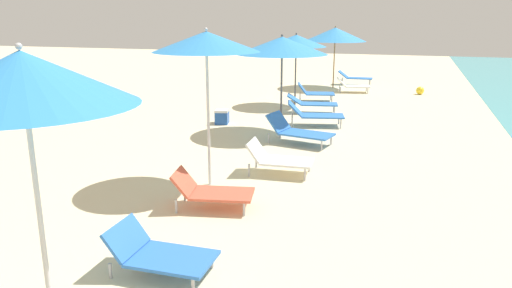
{
  "coord_description": "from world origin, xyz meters",
  "views": [
    {
      "loc": [
        3.82,
        0.95,
        2.91
      ],
      "look_at": [
        1.55,
        7.88,
        0.97
      ],
      "focal_mm": 33.8,
      "sensor_mm": 36.0,
      "label": 1
    }
  ],
  "objects_px": {
    "lounger_fourth_shoreside": "(314,114)",
    "lounger_farthest_shoreside": "(355,77)",
    "lounger_third_shoreside": "(278,158)",
    "cooler_box": "(222,116)",
    "lounger_farthest_inland": "(353,85)",
    "umbrella_fourth": "(282,46)",
    "lounger_third_inland": "(211,191)",
    "umbrella_farthest": "(335,34)",
    "umbrella_third": "(206,42)",
    "lounger_fifth_shoreside": "(315,92)",
    "umbrella_fifth": "(296,41)",
    "lounger_fifth_inland": "(312,103)",
    "umbrella_second": "(23,79)",
    "beach_ball": "(420,91)",
    "lounger_fourth_inland": "(298,131)",
    "lounger_second_shoreside": "(159,253)"
  },
  "relations": [
    {
      "from": "lounger_fifth_inland",
      "to": "umbrella_second",
      "type": "bearing_deg",
      "value": -102.69
    },
    {
      "from": "umbrella_third",
      "to": "cooler_box",
      "type": "bearing_deg",
      "value": 109.52
    },
    {
      "from": "umbrella_third",
      "to": "umbrella_fourth",
      "type": "height_order",
      "value": "umbrella_third"
    },
    {
      "from": "lounger_fourth_inland",
      "to": "cooler_box",
      "type": "distance_m",
      "value": 2.94
    },
    {
      "from": "lounger_fourth_shoreside",
      "to": "lounger_farthest_inland",
      "type": "bearing_deg",
      "value": 74.01
    },
    {
      "from": "lounger_farthest_shoreside",
      "to": "lounger_third_shoreside",
      "type": "bearing_deg",
      "value": -90.93
    },
    {
      "from": "lounger_fourth_inland",
      "to": "lounger_fourth_shoreside",
      "type": "bearing_deg",
      "value": 102.35
    },
    {
      "from": "lounger_third_shoreside",
      "to": "cooler_box",
      "type": "height_order",
      "value": "lounger_third_shoreside"
    },
    {
      "from": "cooler_box",
      "to": "umbrella_fourth",
      "type": "bearing_deg",
      "value": -17.5
    },
    {
      "from": "cooler_box",
      "to": "lounger_fourth_inland",
      "type": "bearing_deg",
      "value": -30.74
    },
    {
      "from": "lounger_third_inland",
      "to": "lounger_farthest_shoreside",
      "type": "bearing_deg",
      "value": 76.45
    },
    {
      "from": "umbrella_second",
      "to": "cooler_box",
      "type": "height_order",
      "value": "umbrella_second"
    },
    {
      "from": "lounger_second_shoreside",
      "to": "umbrella_third",
      "type": "xyz_separation_m",
      "value": [
        -0.65,
        3.0,
        2.25
      ]
    },
    {
      "from": "lounger_third_shoreside",
      "to": "beach_ball",
      "type": "relative_size",
      "value": 4.2
    },
    {
      "from": "umbrella_fifth",
      "to": "umbrella_second",
      "type": "bearing_deg",
      "value": -87.47
    },
    {
      "from": "lounger_fifth_shoreside",
      "to": "umbrella_farthest",
      "type": "height_order",
      "value": "umbrella_farthest"
    },
    {
      "from": "lounger_farthest_shoreside",
      "to": "umbrella_third",
      "type": "bearing_deg",
      "value": -95.07
    },
    {
      "from": "lounger_fourth_shoreside",
      "to": "umbrella_farthest",
      "type": "relative_size",
      "value": 0.64
    },
    {
      "from": "umbrella_fifth",
      "to": "lounger_fourth_inland",
      "type": "bearing_deg",
      "value": -75.55
    },
    {
      "from": "umbrella_fifth",
      "to": "umbrella_farthest",
      "type": "bearing_deg",
      "value": 83.1
    },
    {
      "from": "lounger_third_inland",
      "to": "lounger_farthest_inland",
      "type": "relative_size",
      "value": 0.96
    },
    {
      "from": "lounger_fifth_inland",
      "to": "umbrella_fifth",
      "type": "bearing_deg",
      "value": 114.52
    },
    {
      "from": "lounger_third_inland",
      "to": "lounger_fourth_inland",
      "type": "height_order",
      "value": "lounger_fourth_inland"
    },
    {
      "from": "lounger_third_inland",
      "to": "lounger_farthest_inland",
      "type": "bearing_deg",
      "value": 75.31
    },
    {
      "from": "umbrella_fourth",
      "to": "beach_ball",
      "type": "xyz_separation_m",
      "value": [
        3.42,
        7.75,
        -2.06
      ]
    },
    {
      "from": "lounger_third_shoreside",
      "to": "lounger_fourth_shoreside",
      "type": "height_order",
      "value": "lounger_fourth_shoreside"
    },
    {
      "from": "lounger_third_inland",
      "to": "lounger_farthest_inland",
      "type": "height_order",
      "value": "lounger_third_inland"
    },
    {
      "from": "umbrella_farthest",
      "to": "lounger_fifth_shoreside",
      "type": "bearing_deg",
      "value": -91.37
    },
    {
      "from": "lounger_fourth_shoreside",
      "to": "lounger_fourth_inland",
      "type": "height_order",
      "value": "lounger_fourth_inland"
    },
    {
      "from": "umbrella_fourth",
      "to": "lounger_fourth_shoreside",
      "type": "height_order",
      "value": "umbrella_fourth"
    },
    {
      "from": "beach_ball",
      "to": "umbrella_second",
      "type": "bearing_deg",
      "value": -102.12
    },
    {
      "from": "lounger_third_inland",
      "to": "lounger_fourth_inland",
      "type": "xyz_separation_m",
      "value": [
        0.39,
        4.26,
        0.03
      ]
    },
    {
      "from": "umbrella_fifth",
      "to": "cooler_box",
      "type": "distance_m",
      "value": 4.07
    },
    {
      "from": "umbrella_third",
      "to": "lounger_fifth_shoreside",
      "type": "relative_size",
      "value": 1.95
    },
    {
      "from": "umbrella_farthest",
      "to": "cooler_box",
      "type": "bearing_deg",
      "value": -103.06
    },
    {
      "from": "umbrella_fourth",
      "to": "umbrella_farthest",
      "type": "distance_m",
      "value": 8.45
    },
    {
      "from": "umbrella_third",
      "to": "lounger_fifth_shoreside",
      "type": "bearing_deg",
      "value": 89.69
    },
    {
      "from": "umbrella_fifth",
      "to": "lounger_fifth_shoreside",
      "type": "xyz_separation_m",
      "value": [
        0.46,
        1.02,
        -1.81
      ]
    },
    {
      "from": "umbrella_second",
      "to": "lounger_fourth_inland",
      "type": "xyz_separation_m",
      "value": [
        0.71,
        7.45,
        -2.08
      ]
    },
    {
      "from": "umbrella_fifth",
      "to": "lounger_farthest_shoreside",
      "type": "xyz_separation_m",
      "value": [
        1.28,
        5.72,
        -1.8
      ]
    },
    {
      "from": "lounger_fifth_shoreside",
      "to": "beach_ball",
      "type": "bearing_deg",
      "value": 24.87
    },
    {
      "from": "lounger_second_shoreside",
      "to": "lounger_farthest_inland",
      "type": "height_order",
      "value": "lounger_farthest_inland"
    },
    {
      "from": "lounger_third_inland",
      "to": "cooler_box",
      "type": "xyz_separation_m",
      "value": [
        -2.14,
        5.77,
        -0.09
      ]
    },
    {
      "from": "umbrella_farthest",
      "to": "cooler_box",
      "type": "xyz_separation_m",
      "value": [
        -1.83,
        -7.87,
        -1.99
      ]
    },
    {
      "from": "lounger_third_inland",
      "to": "cooler_box",
      "type": "height_order",
      "value": "lounger_third_inland"
    },
    {
      "from": "umbrella_third",
      "to": "lounger_farthest_shoreside",
      "type": "xyz_separation_m",
      "value": [
        0.87,
        13.85,
        -2.17
      ]
    },
    {
      "from": "umbrella_farthest",
      "to": "umbrella_fourth",
      "type": "bearing_deg",
      "value": -89.74
    },
    {
      "from": "beach_ball",
      "to": "lounger_fifth_shoreside",
      "type": "bearing_deg",
      "value": -141.77
    },
    {
      "from": "umbrella_third",
      "to": "lounger_fifth_inland",
      "type": "distance_m",
      "value": 7.37
    },
    {
      "from": "lounger_fourth_shoreside",
      "to": "lounger_farthest_shoreside",
      "type": "height_order",
      "value": "lounger_fourth_shoreside"
    }
  ]
}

